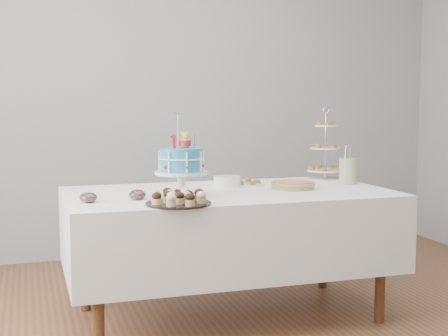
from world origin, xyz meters
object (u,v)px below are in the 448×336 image
object	(u,v)px
tiered_stand	(326,149)
birthday_cake	(182,174)
pie	(293,185)
jam_bowl_b	(88,198)
table	(229,228)
utensil_pitcher	(348,170)
jam_bowl_a	(137,195)
pastry_plate	(247,183)
cupcake_tray	(178,197)
plate_stack	(227,181)

from	to	relation	value
tiered_stand	birthday_cake	bearing A→B (deg)	-155.76
pie	jam_bowl_b	world-z (taller)	jam_bowl_b
table	birthday_cake	distance (m)	0.49
tiered_stand	utensil_pitcher	bearing A→B (deg)	-89.95
birthday_cake	utensil_pitcher	size ratio (longest dim) A/B	1.85
birthday_cake	jam_bowl_a	world-z (taller)	birthday_cake
pastry_plate	jam_bowl_a	size ratio (longest dim) A/B	2.36
pie	pastry_plate	bearing A→B (deg)	130.96
jam_bowl_a	jam_bowl_b	bearing A→B (deg)	-174.64
utensil_pitcher	table	bearing A→B (deg)	-164.90
tiered_stand	jam_bowl_b	world-z (taller)	tiered_stand
cupcake_tray	plate_stack	xyz separation A→B (m)	(0.45, 0.58, -0.00)
plate_stack	pastry_plate	distance (m)	0.15
pie	jam_bowl_b	size ratio (longest dim) A/B	2.93
table	cupcake_tray	size ratio (longest dim) A/B	5.61
tiered_stand	plate_stack	bearing A→B (deg)	-164.97
birthday_cake	pastry_plate	distance (m)	0.63
cupcake_tray	tiered_stand	xyz separation A→B (m)	(1.24, 0.79, 0.17)
table	tiered_stand	world-z (taller)	tiered_stand
cupcake_tray	pastry_plate	bearing A→B (deg)	45.61
birthday_cake	jam_bowl_a	bearing A→B (deg)	-171.24
jam_bowl_a	jam_bowl_b	size ratio (longest dim) A/B	1.00
jam_bowl_a	utensil_pitcher	xyz separation A→B (m)	(1.42, 0.24, 0.06)
table	cupcake_tray	bearing A→B (deg)	-135.82
pastry_plate	jam_bowl_b	bearing A→B (deg)	-158.58
table	plate_stack	world-z (taller)	plate_stack
plate_stack	tiered_stand	bearing A→B (deg)	15.03
jam_bowl_a	table	bearing A→B (deg)	15.44
cupcake_tray	plate_stack	size ratio (longest dim) A/B	2.00
tiered_stand	plate_stack	xyz separation A→B (m)	(-0.79, -0.21, -0.17)
table	pie	xyz separation A→B (m)	(0.41, -0.02, 0.25)
tiered_stand	cupcake_tray	bearing A→B (deg)	-147.52
cupcake_tray	jam_bowl_a	xyz separation A→B (m)	(-0.17, 0.23, -0.01)
plate_stack	utensil_pitcher	distance (m)	0.80
tiered_stand	plate_stack	size ratio (longest dim) A/B	2.91
birthday_cake	jam_bowl_a	size ratio (longest dim) A/B	4.96
pie	table	bearing A→B (deg)	177.63
birthday_cake	pie	xyz separation A→B (m)	(0.73, 0.10, -0.10)
table	pie	size ratio (longest dim) A/B	6.95
plate_stack	utensil_pitcher	world-z (taller)	utensil_pitcher
table	pie	world-z (taller)	pie
plate_stack	utensil_pitcher	size ratio (longest dim) A/B	0.68
plate_stack	pastry_plate	size ratio (longest dim) A/B	0.77
cupcake_tray	plate_stack	distance (m)	0.74
jam_bowl_a	utensil_pitcher	size ratio (longest dim) A/B	0.37
cupcake_tray	utensil_pitcher	xyz separation A→B (m)	(1.24, 0.47, 0.05)
pie	pastry_plate	distance (m)	0.32
birthday_cake	tiered_stand	xyz separation A→B (m)	(1.16, 0.52, 0.08)
tiered_stand	jam_bowl_a	distance (m)	1.53
birthday_cake	utensil_pitcher	distance (m)	1.18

